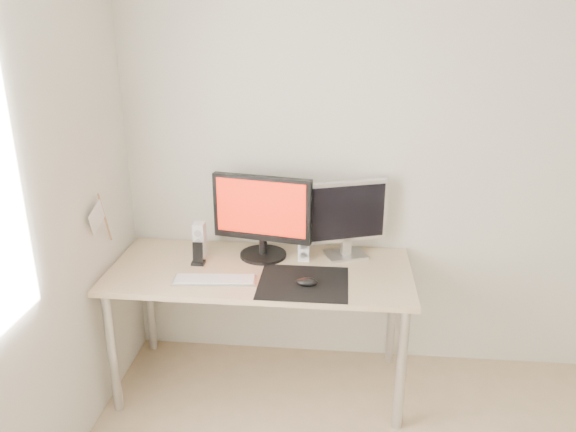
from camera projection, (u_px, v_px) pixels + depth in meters
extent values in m
plane|color=silver|center=(437.00, 160.00, 3.06)|extent=(3.50, 0.00, 3.50)
cube|color=black|center=(303.00, 283.00, 2.82)|extent=(0.45, 0.40, 0.00)
ellipsoid|color=black|center=(307.00, 282.00, 2.78)|extent=(0.11, 0.06, 0.04)
cube|color=#D1B587|center=(260.00, 271.00, 2.99)|extent=(1.60, 0.70, 0.03)
cylinder|color=silver|center=(112.00, 353.00, 2.91)|extent=(0.05, 0.05, 0.70)
cylinder|color=silver|center=(401.00, 370.00, 2.77)|extent=(0.05, 0.05, 0.70)
cylinder|color=silver|center=(149.00, 299.00, 3.45)|extent=(0.05, 0.05, 0.70)
cylinder|color=silver|center=(392.00, 311.00, 3.32)|extent=(0.05, 0.05, 0.70)
cylinder|color=black|center=(263.00, 255.00, 3.13)|extent=(0.30, 0.30, 0.02)
cylinder|color=black|center=(263.00, 243.00, 3.11)|extent=(0.05, 0.05, 0.12)
cube|color=black|center=(262.00, 208.00, 3.03)|extent=(0.55, 0.15, 0.36)
cube|color=#FF280D|center=(261.00, 208.00, 3.00)|extent=(0.49, 0.10, 0.30)
cube|color=silver|center=(346.00, 255.00, 3.13)|extent=(0.26, 0.22, 0.01)
cube|color=#BABABC|center=(346.00, 245.00, 3.11)|extent=(0.06, 0.05, 0.10)
cube|color=silver|center=(347.00, 211.00, 3.04)|extent=(0.44, 0.19, 0.34)
cube|color=black|center=(349.00, 213.00, 3.02)|extent=(0.39, 0.14, 0.30)
cube|color=white|center=(200.00, 239.00, 3.11)|extent=(0.06, 0.07, 0.19)
cylinder|color=#BCBCBE|center=(198.00, 251.00, 3.09)|extent=(0.04, 0.01, 0.04)
cylinder|color=#AAAAAC|center=(198.00, 242.00, 3.07)|extent=(0.04, 0.01, 0.04)
cylinder|color=#B2B2B5|center=(197.00, 233.00, 3.05)|extent=(0.04, 0.01, 0.04)
cube|color=white|center=(304.00, 243.00, 3.06)|extent=(0.06, 0.07, 0.19)
cylinder|color=silver|center=(303.00, 255.00, 3.04)|extent=(0.04, 0.01, 0.04)
cylinder|color=silver|center=(303.00, 246.00, 3.02)|extent=(0.04, 0.01, 0.04)
cylinder|color=#ACADAF|center=(304.00, 237.00, 3.00)|extent=(0.04, 0.01, 0.04)
cube|color=#A9A9AB|center=(215.00, 280.00, 2.84)|extent=(0.43, 0.15, 0.01)
cube|color=white|center=(215.00, 279.00, 2.84)|extent=(0.41, 0.14, 0.01)
cube|color=black|center=(198.00, 263.00, 3.03)|extent=(0.07, 0.06, 0.01)
cube|color=black|center=(198.00, 252.00, 3.01)|extent=(0.05, 0.03, 0.11)
cylinder|color=#A57F54|center=(105.00, 218.00, 2.88)|extent=(0.01, 0.10, 0.29)
cube|color=white|center=(97.00, 216.00, 2.78)|extent=(0.00, 0.19, 0.15)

